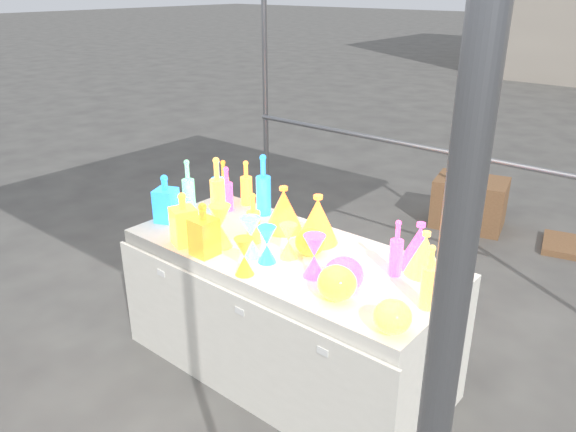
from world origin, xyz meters
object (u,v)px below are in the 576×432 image
Objects in this scene: globe_0 at (337,285)px; hourglass_0 at (244,256)px; display_table at (287,311)px; decanter_0 at (184,219)px; lampshade_0 at (284,209)px; bottle_0 at (246,183)px; cardboard_box_closed at (469,203)px.

hourglass_0 is at bearing -168.42° from globe_0.
decanter_0 is at bearing -149.78° from display_table.
lampshade_0 is at bearing 80.42° from decanter_0.
bottle_0 reaches higher than globe_0.
bottle_0 is 0.98× the size of decanter_0.
hourglass_0 reaches higher than cardboard_box_closed.
bottle_0 reaches higher than display_table.
cardboard_box_closed is at bearing 90.95° from display_table.
bottle_0 is 0.94m from hourglass_0.
lampshade_0 reaches higher than globe_0.
display_table is 0.90m from bottle_0.
globe_0 is at bearing -8.11° from lampshade_0.
display_table is at bearing -102.14° from cardboard_box_closed.
bottle_0 is 1.52× the size of hourglass_0.
lampshade_0 reaches higher than hourglass_0.
bottle_0 is at bearing 124.61° from decanter_0.
lampshade_0 is (0.44, -0.16, -0.01)m from bottle_0.
decanter_0 reaches higher than bottle_0.
display_table is 0.58m from lampshade_0.
lampshade_0 is (-0.15, -2.43, 0.66)m from cardboard_box_closed.
decanter_0 is 1.54× the size of hourglass_0.
lampshade_0 is at bearing 110.36° from hourglass_0.
hourglass_0 is at bearing -102.20° from cardboard_box_closed.
cardboard_box_closed is 2.07× the size of decanter_0.
lampshade_0 reaches higher than cardboard_box_closed.
cardboard_box_closed is 2.11× the size of bottle_0.
decanter_0 is at bearing -96.81° from lampshade_0.
display_table is 0.57m from hourglass_0.
cardboard_box_closed is 2.33× the size of lampshade_0.
display_table is at bearing 51.78° from decanter_0.
cardboard_box_closed is at bearing 75.37° from bottle_0.
cardboard_box_closed is 2.44m from bottle_0.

